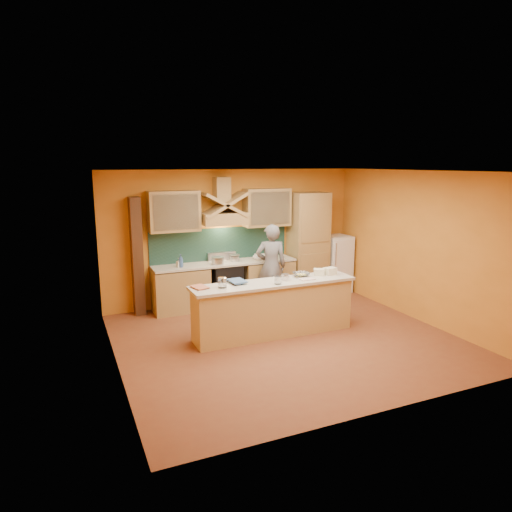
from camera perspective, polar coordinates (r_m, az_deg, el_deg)
name	(u,v)px	position (r m, az deg, el deg)	size (l,w,h in m)	color
floor	(286,339)	(7.86, 3.82, -10.33)	(5.50, 5.00, 0.01)	brown
ceiling	(289,171)	(7.30, 4.12, 10.52)	(5.50, 5.00, 0.01)	white
wall_back	(233,236)	(9.70, -2.84, 2.49)	(5.50, 0.02, 2.80)	orange
wall_front	(388,300)	(5.43, 16.22, -5.29)	(5.50, 0.02, 2.80)	orange
wall_left	(112,275)	(6.68, -17.51, -2.22)	(0.02, 5.00, 2.80)	orange
wall_right	(418,246)	(9.04, 19.65, 1.15)	(0.02, 5.00, 2.80)	orange
base_cabinet_left	(181,290)	(9.27, -9.38, -4.23)	(1.10, 0.60, 0.86)	#A7844C
base_cabinet_right	(267,281)	(9.88, 1.37, -3.08)	(1.10, 0.60, 0.86)	#A7844C
counter_top	(225,263)	(9.42, -3.87, -0.89)	(3.00, 0.62, 0.04)	beige
stove	(226,284)	(9.53, -3.83, -3.54)	(0.60, 0.58, 0.90)	black
backsplash	(220,244)	(9.62, -4.47, 1.48)	(3.00, 0.03, 0.70)	#17342C
range_hood	(224,218)	(9.31, -4.05, 4.70)	(0.92, 0.50, 0.24)	#A7844C
hood_chimney	(222,189)	(9.35, -4.31, 8.30)	(0.30, 0.30, 0.50)	#A7844C
upper_cabinet_left	(174,211)	(9.08, -10.21, 5.52)	(1.00, 0.35, 0.80)	#A7844C
upper_cabinet_right	(267,207)	(9.74, 1.37, 6.09)	(1.00, 0.35, 0.80)	#A7844C
pantry_column	(308,245)	(10.18, 6.51, 1.43)	(0.80, 0.60, 2.30)	#A7844C
fridge	(336,264)	(10.66, 9.95, -0.94)	(0.58, 0.60, 1.30)	white
trim_column_left	(137,257)	(9.10, -14.65, -0.09)	(0.20, 0.30, 2.30)	#472816
island_body	(274,310)	(7.92, 2.21, -6.76)	(2.80, 0.55, 0.88)	tan
island_top	(274,283)	(7.78, 2.24, -3.40)	(2.90, 0.62, 0.05)	beige
person	(271,266)	(9.31, 1.89, -1.26)	(0.63, 0.41, 1.72)	slate
pot_large	(218,262)	(9.22, -4.80, -0.71)	(0.25, 0.25, 0.15)	silver
pot_small	(235,259)	(9.49, -2.68, -0.39)	(0.19, 0.19, 0.13)	#B8B8BF
soap_bottle_a	(179,263)	(9.06, -9.62, -0.83)	(0.08, 0.08, 0.18)	beige
soap_bottle_b	(181,261)	(9.04, -9.39, -0.59)	(0.10, 0.10, 0.26)	#325089
bowl_back	(259,258)	(9.65, 0.36, -0.20)	(0.26, 0.26, 0.08)	silver
dish_rack	(261,257)	(9.73, 0.59, -0.06)	(0.25, 0.20, 0.09)	white
book_lower	(194,288)	(7.38, -7.78, -4.03)	(0.22, 0.29, 0.03)	#C16844
book_upper	(230,282)	(7.63, -3.26, -3.26)	(0.26, 0.35, 0.03)	#3F5F8B
jar_large	(222,283)	(7.41, -4.23, -3.35)	(0.14, 0.14, 0.16)	white
jar_small	(278,280)	(7.61, 2.77, -3.04)	(0.12, 0.12, 0.13)	white
kitchen_scale	(285,278)	(7.85, 3.67, -2.76)	(0.11, 0.11, 0.09)	silver
mixing_bowl	(301,275)	(8.14, 5.69, -2.33)	(0.29, 0.29, 0.07)	silver
cloth	(307,279)	(7.97, 6.35, -2.87)	(0.25, 0.19, 0.02)	beige
grocery_bag_a	(330,271)	(8.35, 9.25, -1.88)	(0.20, 0.16, 0.13)	beige
grocery_bag_b	(319,272)	(8.28, 7.89, -2.00)	(0.19, 0.15, 0.12)	beige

